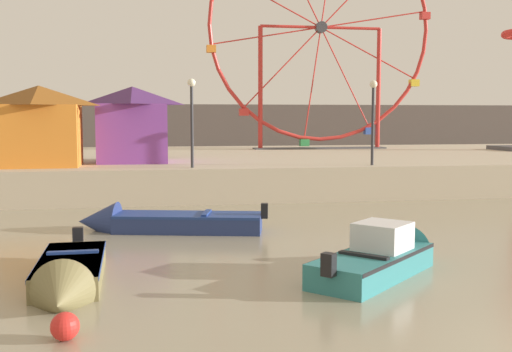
{
  "coord_description": "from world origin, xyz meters",
  "views": [
    {
      "loc": [
        -6.39,
        -6.98,
        3.38
      ],
      "look_at": [
        -3.33,
        11.18,
        1.61
      ],
      "focal_mm": 42.97,
      "sensor_mm": 36.0,
      "label": 1
    }
  ],
  "objects_px": {
    "carnival_booth_orange_canopy": "(40,124)",
    "mooring_buoy_orange": "(65,326)",
    "carnival_booth_purple_stall": "(133,123)",
    "motorboat_olive_wood": "(68,277)",
    "motorboat_teal_painted": "(387,255)",
    "motorboat_navy_blue": "(158,222)",
    "promenade_lamp_near": "(192,109)",
    "ferris_wheel_red_frame": "(321,31)",
    "promenade_lamp_far": "(373,109)"
  },
  "relations": [
    {
      "from": "motorboat_navy_blue",
      "to": "promenade_lamp_near",
      "type": "xyz_separation_m",
      "value": [
        1.42,
        6.06,
        3.42
      ]
    },
    {
      "from": "ferris_wheel_red_frame",
      "to": "carnival_booth_orange_canopy",
      "type": "height_order",
      "value": "ferris_wheel_red_frame"
    },
    {
      "from": "motorboat_olive_wood",
      "to": "promenade_lamp_near",
      "type": "distance_m",
      "value": 12.94
    },
    {
      "from": "carnival_booth_purple_stall",
      "to": "carnival_booth_orange_canopy",
      "type": "bearing_deg",
      "value": -153.72
    },
    {
      "from": "ferris_wheel_red_frame",
      "to": "carnival_booth_orange_canopy",
      "type": "xyz_separation_m",
      "value": [
        -14.97,
        -11.54,
        -5.65
      ]
    },
    {
      "from": "promenade_lamp_near",
      "to": "promenade_lamp_far",
      "type": "distance_m",
      "value": 7.48
    },
    {
      "from": "motorboat_olive_wood",
      "to": "carnival_booth_purple_stall",
      "type": "height_order",
      "value": "carnival_booth_purple_stall"
    },
    {
      "from": "motorboat_teal_painted",
      "to": "promenade_lamp_near",
      "type": "relative_size",
      "value": 1.17
    },
    {
      "from": "motorboat_teal_painted",
      "to": "promenade_lamp_near",
      "type": "bearing_deg",
      "value": 63.41
    },
    {
      "from": "motorboat_teal_painted",
      "to": "promenade_lamp_far",
      "type": "distance_m",
      "value": 12.8
    },
    {
      "from": "motorboat_teal_painted",
      "to": "promenade_lamp_far",
      "type": "height_order",
      "value": "promenade_lamp_far"
    },
    {
      "from": "motorboat_olive_wood",
      "to": "carnival_booth_purple_stall",
      "type": "relative_size",
      "value": 1.33
    },
    {
      "from": "mooring_buoy_orange",
      "to": "carnival_booth_orange_canopy",
      "type": "bearing_deg",
      "value": 100.75
    },
    {
      "from": "motorboat_teal_painted",
      "to": "carnival_booth_orange_canopy",
      "type": "height_order",
      "value": "carnival_booth_orange_canopy"
    },
    {
      "from": "motorboat_olive_wood",
      "to": "carnival_booth_orange_canopy",
      "type": "relative_size",
      "value": 1.29
    },
    {
      "from": "mooring_buoy_orange",
      "to": "motorboat_teal_painted",
      "type": "bearing_deg",
      "value": 26.63
    },
    {
      "from": "carnival_booth_purple_stall",
      "to": "motorboat_olive_wood",
      "type": "bearing_deg",
      "value": -92.91
    },
    {
      "from": "ferris_wheel_red_frame",
      "to": "promenade_lamp_near",
      "type": "relative_size",
      "value": 4.18
    },
    {
      "from": "carnival_booth_purple_stall",
      "to": "mooring_buoy_orange",
      "type": "bearing_deg",
      "value": -91.41
    },
    {
      "from": "motorboat_navy_blue",
      "to": "mooring_buoy_orange",
      "type": "xyz_separation_m",
      "value": [
        -1.48,
        -8.83,
        -0.07
      ]
    },
    {
      "from": "promenade_lamp_near",
      "to": "mooring_buoy_orange",
      "type": "distance_m",
      "value": 15.57
    },
    {
      "from": "promenade_lamp_far",
      "to": "motorboat_olive_wood",
      "type": "bearing_deg",
      "value": -131.56
    },
    {
      "from": "carnival_booth_orange_canopy",
      "to": "promenade_lamp_far",
      "type": "height_order",
      "value": "promenade_lamp_far"
    },
    {
      "from": "promenade_lamp_near",
      "to": "promenade_lamp_far",
      "type": "height_order",
      "value": "promenade_lamp_far"
    },
    {
      "from": "motorboat_teal_painted",
      "to": "motorboat_navy_blue",
      "type": "height_order",
      "value": "motorboat_teal_painted"
    },
    {
      "from": "promenade_lamp_near",
      "to": "promenade_lamp_far",
      "type": "relative_size",
      "value": 1.0
    },
    {
      "from": "motorboat_olive_wood",
      "to": "promenade_lamp_near",
      "type": "xyz_separation_m",
      "value": [
        3.22,
        12.05,
        3.46
      ]
    },
    {
      "from": "carnival_booth_orange_canopy",
      "to": "promenade_lamp_near",
      "type": "bearing_deg",
      "value": -17.81
    },
    {
      "from": "ferris_wheel_red_frame",
      "to": "carnival_booth_purple_stall",
      "type": "relative_size",
      "value": 4.27
    },
    {
      "from": "motorboat_olive_wood",
      "to": "promenade_lamp_far",
      "type": "height_order",
      "value": "promenade_lamp_far"
    },
    {
      "from": "motorboat_navy_blue",
      "to": "carnival_booth_purple_stall",
      "type": "bearing_deg",
      "value": -71.1
    },
    {
      "from": "motorboat_olive_wood",
      "to": "ferris_wheel_red_frame",
      "type": "distance_m",
      "value": 29.36
    },
    {
      "from": "motorboat_olive_wood",
      "to": "carnival_booth_orange_canopy",
      "type": "distance_m",
      "value": 14.39
    },
    {
      "from": "carnival_booth_orange_canopy",
      "to": "mooring_buoy_orange",
      "type": "bearing_deg",
      "value": -80.78
    },
    {
      "from": "carnival_booth_purple_stall",
      "to": "promenade_lamp_near",
      "type": "bearing_deg",
      "value": -55.98
    },
    {
      "from": "carnival_booth_purple_stall",
      "to": "promenade_lamp_far",
      "type": "distance_m",
      "value": 10.51
    },
    {
      "from": "carnival_booth_purple_stall",
      "to": "promenade_lamp_far",
      "type": "bearing_deg",
      "value": -19.54
    },
    {
      "from": "motorboat_teal_painted",
      "to": "carnival_booth_orange_canopy",
      "type": "xyz_separation_m",
      "value": [
        -9.59,
        13.44,
        2.73
      ]
    },
    {
      "from": "motorboat_navy_blue",
      "to": "promenade_lamp_near",
      "type": "distance_m",
      "value": 7.1
    },
    {
      "from": "motorboat_teal_painted",
      "to": "promenade_lamp_far",
      "type": "relative_size",
      "value": 1.17
    },
    {
      "from": "promenade_lamp_near",
      "to": "motorboat_olive_wood",
      "type": "bearing_deg",
      "value": -104.99
    },
    {
      "from": "motorboat_teal_painted",
      "to": "carnival_booth_orange_canopy",
      "type": "relative_size",
      "value": 1.16
    },
    {
      "from": "motorboat_teal_painted",
      "to": "promenade_lamp_near",
      "type": "height_order",
      "value": "promenade_lamp_near"
    },
    {
      "from": "motorboat_teal_painted",
      "to": "motorboat_navy_blue",
      "type": "relative_size",
      "value": 0.72
    },
    {
      "from": "motorboat_teal_painted",
      "to": "carnival_booth_purple_stall",
      "type": "xyz_separation_m",
      "value": [
        -5.93,
        15.24,
        2.77
      ]
    },
    {
      "from": "ferris_wheel_red_frame",
      "to": "motorboat_teal_painted",
      "type": "bearing_deg",
      "value": -102.15
    },
    {
      "from": "ferris_wheel_red_frame",
      "to": "mooring_buoy_orange",
      "type": "height_order",
      "value": "ferris_wheel_red_frame"
    },
    {
      "from": "ferris_wheel_red_frame",
      "to": "carnival_booth_purple_stall",
      "type": "xyz_separation_m",
      "value": [
        -11.31,
        -9.74,
        -5.61
      ]
    },
    {
      "from": "motorboat_teal_painted",
      "to": "motorboat_navy_blue",
      "type": "distance_m",
      "value": 7.48
    },
    {
      "from": "ferris_wheel_red_frame",
      "to": "promenade_lamp_near",
      "type": "height_order",
      "value": "ferris_wheel_red_frame"
    }
  ]
}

